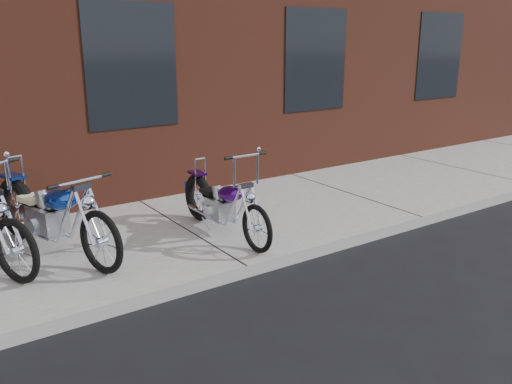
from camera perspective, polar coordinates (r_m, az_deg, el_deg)
ground at (r=6.17m, az=-0.98°, el=-9.05°), size 120.00×120.00×0.00m
sidewalk at (r=7.34m, az=-7.50°, el=-4.34°), size 22.00×3.00×0.15m
chopper_purple at (r=6.96m, az=-3.48°, el=-1.51°), size 0.50×2.04×1.15m
chopper_blue at (r=6.74m, az=-20.67°, el=-2.48°), size 0.90×2.39×1.07m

